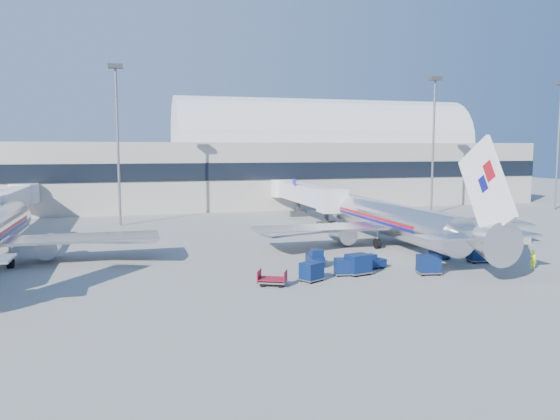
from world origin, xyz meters
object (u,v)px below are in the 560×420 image
object	(u,v)px
cart_train_c	(312,271)
cart_solo_near	(429,264)
tug_lead	(374,262)
cart_solo_far	(478,253)
barrier_mid	(494,241)
mast_east	(434,125)
tug_left	(315,258)
jetbridge_mid	(10,200)
barrier_near	(469,242)
tug_right	(439,252)
cart_train_a	(358,264)
cart_open_red	(273,280)
ramp_worker	(533,259)
barrier_far	(519,240)
airliner_main	(395,220)
jetbridge_near	(302,193)
cart_train_b	(344,266)
mast_far_east	(559,127)
mast_west	(117,121)

from	to	relation	value
cart_train_c	cart_solo_near	distance (m)	10.65
tug_lead	cart_solo_far	world-z (taller)	cart_solo_far
tug_lead	cart_train_c	xyz separation A→B (m)	(-7.05, -3.07, 0.23)
barrier_mid	tug_lead	xyz separation A→B (m)	(-18.61, -7.59, 0.18)
mast_east	tug_left	bearing A→B (deg)	-134.07
jetbridge_mid	cart_train_c	world-z (taller)	jetbridge_mid
barrier_near	tug_left	bearing A→B (deg)	-165.58
tug_right	cart_train_a	world-z (taller)	cart_train_a
cart_open_red	ramp_worker	distance (m)	24.47
jetbridge_mid	barrier_far	bearing A→B (deg)	-26.02
cart_solo_near	cart_solo_far	world-z (taller)	cart_solo_far
cart_train_a	jetbridge_mid	bearing A→B (deg)	118.25
tug_lead	barrier_mid	bearing A→B (deg)	6.39
airliner_main	barrier_near	distance (m)	8.74
tug_right	jetbridge_near	bearing A→B (deg)	129.93
cart_train_c	cart_solo_far	bearing A→B (deg)	-20.12
cart_train_b	cart_open_red	bearing A→B (deg)	-155.62
mast_far_east	cart_solo_near	xyz separation A→B (m)	(-48.72, -39.05, -13.88)
barrier_near	cart_solo_near	world-z (taller)	cart_solo_near
barrier_near	ramp_worker	bearing A→B (deg)	-96.68
tug_right	mast_far_east	bearing A→B (deg)	71.25
barrier_mid	tug_left	xyz separation A→B (m)	(-23.41, -5.17, 0.30)
cart_train_a	mast_east	bearing A→B (deg)	37.74
mast_far_east	tug_left	distance (m)	67.52
mast_east	cart_train_c	bearing A→B (deg)	-131.63
jetbridge_near	barrier_near	world-z (taller)	jetbridge_near
tug_lead	cart_solo_near	size ratio (longest dim) A/B	1.07
jetbridge_near	cart_solo_near	distance (m)	39.99
tug_lead	cart_train_c	world-z (taller)	cart_train_c
barrier_mid	airliner_main	bearing A→B (deg)	167.50
jetbridge_near	tug_lead	distance (m)	36.88
barrier_far	tug_right	world-z (taller)	tug_right
barrier_far	cart_train_c	xyz separation A→B (m)	(-28.96, -10.66, 0.40)
barrier_far	tug_lead	size ratio (longest dim) A/B	1.30
cart_train_a	barrier_near	bearing A→B (deg)	14.39
airliner_main	cart_solo_far	xyz separation A→B (m)	(3.66, -10.25, -2.01)
jetbridge_near	barrier_mid	size ratio (longest dim) A/B	9.17
tug_right	cart_solo_far	world-z (taller)	cart_solo_far
tug_right	tug_left	xyz separation A→B (m)	(-13.06, -0.03, 0.12)
cart_solo_near	mast_west	bearing A→B (deg)	134.12
barrier_near	ramp_worker	distance (m)	11.77
airliner_main	tug_left	bearing A→B (deg)	-147.64
mast_far_east	barrier_far	size ratio (longest dim) A/B	7.53
cart_solo_near	jetbridge_near	bearing A→B (deg)	98.29
airliner_main	barrier_far	distance (m)	15.02
jetbridge_mid	tug_lead	size ratio (longest dim) A/B	11.91
mast_west	barrier_near	xyz separation A→B (m)	(38.00, -28.00, -14.34)
airliner_main	cart_solo_far	world-z (taller)	airliner_main
mast_west	cart_train_a	bearing A→B (deg)	-61.59
airliner_main	barrier_far	world-z (taller)	airliner_main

